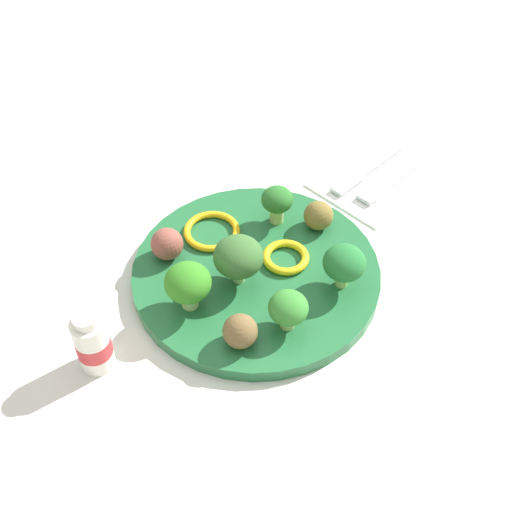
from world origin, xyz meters
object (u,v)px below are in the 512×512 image
at_px(broccoli_floret_mid_right, 277,201).
at_px(pepper_ring_back_left, 214,230).
at_px(broccoli_floret_back_left, 188,284).
at_px(napkin, 380,176).
at_px(meatball_mid_right, 321,218).
at_px(yogurt_bottle, 93,343).
at_px(plate, 256,273).
at_px(broccoli_floret_front_left, 344,263).
at_px(fork, 388,182).
at_px(broccoli_floret_far_rim, 288,309).
at_px(broccoli_floret_mid_left, 240,258).
at_px(pepper_ring_center, 286,257).
at_px(meatball_back_right, 240,331).
at_px(meatball_back_left, 167,244).
at_px(knife, 366,170).

distance_m(broccoli_floret_mid_right, pepper_ring_back_left, 0.08).
xyz_separation_m(broccoli_floret_back_left, napkin, (-0.33, -0.01, -0.05)).
distance_m(meatball_mid_right, yogurt_bottle, 0.30).
relative_size(plate, broccoli_floret_front_left, 5.27).
bearing_deg(meatball_mid_right, pepper_ring_back_left, -39.84).
height_order(napkin, fork, fork).
height_order(broccoli_floret_back_left, broccoli_floret_far_rim, broccoli_floret_back_left).
xyz_separation_m(broccoli_floret_mid_right, broccoli_floret_mid_left, (0.10, 0.04, 0.01)).
bearing_deg(pepper_ring_back_left, pepper_ring_center, 108.71).
height_order(meatball_back_right, pepper_ring_back_left, meatball_back_right).
xyz_separation_m(meatball_back_right, pepper_ring_back_left, (-0.08, -0.14, -0.01)).
relative_size(broccoli_floret_mid_left, fork, 0.49).
relative_size(plate, broccoli_floret_mid_right, 5.72).
xyz_separation_m(broccoli_floret_front_left, fork, (-0.18, -0.08, -0.04)).
xyz_separation_m(meatball_back_left, fork, (-0.30, 0.08, -0.03)).
bearing_deg(meatball_mid_right, yogurt_bottle, -5.54).
height_order(broccoli_floret_back_left, broccoli_floret_front_left, broccoli_floret_back_left).
bearing_deg(napkin, broccoli_floret_mid_right, -7.12).
height_order(broccoli_floret_mid_left, meatball_back_right, broccoli_floret_mid_left).
bearing_deg(broccoli_floret_back_left, pepper_ring_back_left, -143.06).
xyz_separation_m(broccoli_floret_mid_right, knife, (-0.16, 0.00, -0.04)).
relative_size(broccoli_floret_mid_right, knife, 0.34).
relative_size(pepper_ring_back_left, napkin, 0.39).
bearing_deg(meatball_back_left, broccoli_floret_mid_left, 111.54).
relative_size(broccoli_floret_back_left, fork, 0.46).
relative_size(broccoli_floret_mid_right, broccoli_floret_mid_left, 0.83).
bearing_deg(fork, pepper_ring_back_left, -17.99).
xyz_separation_m(pepper_ring_center, yogurt_bottle, (0.23, -0.04, 0.01)).
distance_m(plate, pepper_ring_center, 0.04).
distance_m(meatball_mid_right, napkin, 0.15).
xyz_separation_m(meatball_back_left, yogurt_bottle, (0.14, 0.06, -0.00)).
relative_size(pepper_ring_back_left, yogurt_bottle, 0.89).
xyz_separation_m(meatball_back_left, napkin, (-0.30, 0.06, -0.03)).
xyz_separation_m(plate, meatball_back_left, (0.06, -0.08, 0.03)).
bearing_deg(broccoli_floret_far_rim, fork, -162.97).
bearing_deg(broccoli_floret_mid_right, meatball_mid_right, 122.34).
bearing_deg(broccoli_floret_far_rim, broccoli_floret_back_left, -57.83).
relative_size(broccoli_floret_mid_right, napkin, 0.29).
relative_size(meatball_back_right, pepper_ring_back_left, 0.53).
relative_size(plate, meatball_back_right, 7.81).
bearing_deg(napkin, broccoli_floret_front_left, 27.74).
xyz_separation_m(broccoli_floret_back_left, fork, (-0.32, 0.01, -0.04)).
height_order(plate, fork, plate).
height_order(plate, broccoli_floret_back_left, broccoli_floret_back_left).
bearing_deg(broccoli_floret_mid_right, broccoli_floret_mid_left, 24.00).
height_order(pepper_ring_back_left, fork, pepper_ring_back_left).
height_order(broccoli_floret_mid_left, pepper_ring_center, broccoli_floret_mid_left).
bearing_deg(plate, broccoli_floret_mid_right, -150.40).
xyz_separation_m(broccoli_floret_mid_left, fork, (-0.26, -0.00, -0.05)).
distance_m(broccoli_floret_back_left, knife, 0.33).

